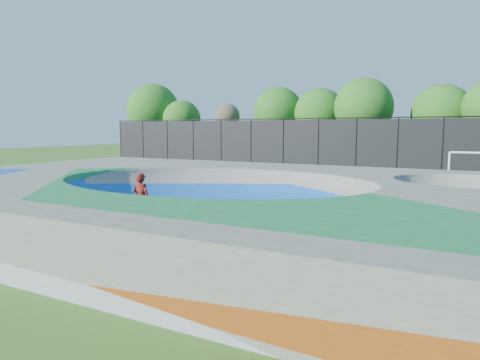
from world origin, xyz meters
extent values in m
plane|color=#2D5A19|center=(0.00, 0.00, 0.00)|extent=(120.00, 120.00, 0.00)
cube|color=gray|center=(0.00, 0.00, 0.75)|extent=(22.00, 14.00, 1.50)
imported|color=red|center=(-1.76, -1.52, 0.87)|extent=(0.66, 0.45, 1.74)
cube|color=black|center=(-1.76, -1.52, 0.03)|extent=(0.80, 0.29, 0.05)
cylinder|color=white|center=(6.59, 17.27, 0.86)|extent=(0.12, 0.12, 1.73)
cylinder|color=white|center=(7.88, 17.27, 1.73)|extent=(2.59, 0.12, 0.12)
cylinder|color=black|center=(-24.00, 21.00, 2.00)|extent=(0.09, 0.09, 4.00)
cylinder|color=black|center=(-21.00, 21.00, 2.00)|extent=(0.09, 0.09, 4.00)
cylinder|color=black|center=(-18.00, 21.00, 2.00)|extent=(0.09, 0.09, 4.00)
cylinder|color=black|center=(-15.00, 21.00, 2.00)|extent=(0.09, 0.09, 4.00)
cylinder|color=black|center=(-12.00, 21.00, 2.00)|extent=(0.09, 0.09, 4.00)
cylinder|color=black|center=(-9.00, 21.00, 2.00)|extent=(0.09, 0.09, 4.00)
cylinder|color=black|center=(-6.00, 21.00, 2.00)|extent=(0.09, 0.09, 4.00)
cylinder|color=black|center=(-3.00, 21.00, 2.00)|extent=(0.09, 0.09, 4.00)
cylinder|color=black|center=(0.00, 21.00, 2.00)|extent=(0.09, 0.09, 4.00)
cylinder|color=black|center=(3.00, 21.00, 2.00)|extent=(0.09, 0.09, 4.00)
cylinder|color=black|center=(6.00, 21.00, 2.00)|extent=(0.09, 0.09, 4.00)
cube|color=black|center=(0.00, 21.00, 2.00)|extent=(48.00, 0.03, 3.80)
cylinder|color=black|center=(0.00, 21.00, 4.00)|extent=(48.00, 0.08, 0.08)
cylinder|color=#432F21|center=(-23.47, 25.69, 1.57)|extent=(0.44, 0.44, 3.14)
sphere|color=#245E18|center=(-23.47, 25.69, 5.28)|extent=(5.70, 5.70, 5.70)
cylinder|color=#432F21|center=(-19.36, 25.30, 1.34)|extent=(0.44, 0.44, 2.67)
sphere|color=#245E18|center=(-19.36, 25.30, 4.18)|extent=(4.02, 4.02, 4.02)
cylinder|color=#432F21|center=(-14.78, 27.04, 1.69)|extent=(0.44, 0.44, 3.38)
sphere|color=brown|center=(-14.78, 27.04, 4.48)|extent=(2.60, 2.60, 2.60)
cylinder|color=#432F21|center=(-9.11, 27.19, 1.52)|extent=(0.44, 0.44, 3.04)
sphere|color=#245E18|center=(-9.11, 27.19, 4.85)|extent=(4.83, 4.83, 4.83)
cylinder|color=#432F21|center=(-4.87, 27.08, 1.41)|extent=(0.44, 0.44, 2.82)
sphere|color=#245E18|center=(-4.87, 27.08, 4.60)|extent=(4.74, 4.74, 4.74)
cylinder|color=#432F21|center=(-0.37, 24.92, 1.57)|extent=(0.44, 0.44, 3.14)
sphere|color=#245E18|center=(-0.37, 24.92, 4.97)|extent=(4.90, 4.90, 4.90)
cylinder|color=#432F21|center=(5.49, 27.12, 1.31)|extent=(0.44, 0.44, 2.62)
sphere|color=#245E18|center=(5.49, 27.12, 4.43)|extent=(4.82, 4.82, 4.82)
camera|label=1|loc=(7.51, -12.14, 3.14)|focal=32.00mm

